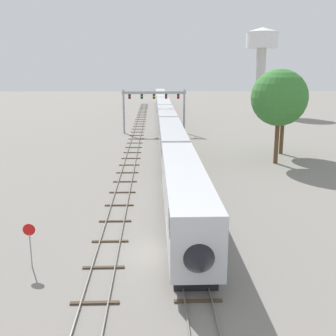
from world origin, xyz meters
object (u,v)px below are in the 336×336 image
Objects in this scene: signal_gantry at (154,101)px; trackside_tree_left at (284,101)px; trackside_tree_mid at (279,98)px; water_tower at (262,48)px; stop_sign at (30,239)px; passenger_train at (165,115)px.

trackside_tree_left is at bearing -48.02° from signal_gantry.
trackside_tree_mid is (15.83, -26.62, 2.43)m from signal_gantry.
water_tower is 63.76m from trackside_tree_mid.
stop_sign is 43.61m from trackside_tree_left.
signal_gantry is at bearing 131.98° from trackside_tree_left.
trackside_tree_left is at bearing -60.64° from passenger_train.
water_tower reaches higher than passenger_train.
water_tower is at bearing 77.98° from trackside_tree_mid.
signal_gantry is at bearing 81.96° from stop_sign.
passenger_train is at bearing 111.28° from trackside_tree_mid.
stop_sign is at bearing -112.20° from water_tower.
stop_sign is 37.39m from trackside_tree_mid.
trackside_tree_left is 0.88× the size of trackside_tree_mid.
signal_gantry is 46.93m from water_tower.
passenger_train is 11.18× the size of trackside_tree_mid.
trackside_tree_mid reaches higher than passenger_train.
passenger_train is 9.23m from signal_gantry.
water_tower is 2.12× the size of trackside_tree_left.
trackside_tree_mid reaches higher than trackside_tree_left.
passenger_train is 63.92m from stop_sign.
water_tower reaches higher than trackside_tree_mid.
water_tower is at bearing 67.80° from stop_sign.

